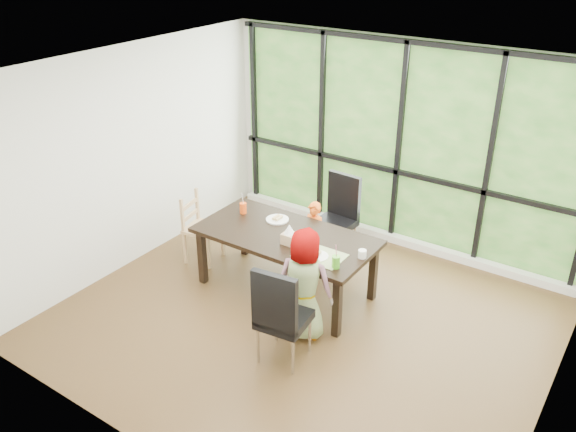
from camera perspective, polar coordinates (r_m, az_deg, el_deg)
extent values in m
plane|color=black|center=(6.65, 1.62, -9.78)|extent=(5.00, 5.00, 0.00)
plane|color=silver|center=(7.80, 10.75, 6.73)|extent=(5.00, 0.00, 5.00)
cube|color=#27511D|center=(7.78, 10.69, 6.69)|extent=(4.80, 0.02, 2.65)
cube|color=silver|center=(8.24, 9.71, -1.98)|extent=(4.80, 0.12, 0.10)
cube|color=black|center=(6.91, -0.22, -4.49)|extent=(2.13, 1.20, 0.75)
cube|color=black|center=(7.57, 4.53, -0.19)|extent=(0.49, 0.49, 1.08)
cube|color=black|center=(5.81, -0.38, -9.24)|extent=(0.51, 0.51, 1.08)
cube|color=tan|center=(7.56, -8.18, -1.18)|extent=(0.47, 0.49, 0.90)
imported|color=orange|center=(7.32, 2.48, -1.93)|extent=(0.35, 0.25, 0.90)
imported|color=slate|center=(6.09, 1.45, -6.51)|extent=(0.67, 0.51, 1.23)
cube|color=tan|center=(6.31, 3.08, -3.81)|extent=(0.51, 0.38, 0.01)
cylinder|color=white|center=(7.02, -1.03, -0.34)|extent=(0.27, 0.27, 0.02)
cylinder|color=white|center=(6.29, 2.81, -3.87)|extent=(0.24, 0.24, 0.02)
cylinder|color=#F35013|center=(7.19, -4.33, 0.77)|extent=(0.08, 0.08, 0.13)
cylinder|color=#55BD28|center=(6.08, 4.61, -4.42)|extent=(0.08, 0.08, 0.13)
cylinder|color=white|center=(6.30, 7.14, -3.63)|extent=(0.09, 0.09, 0.09)
cube|color=tan|center=(6.50, 0.13, -2.16)|extent=(0.14, 0.14, 0.12)
cylinder|color=white|center=(7.15, -4.36, 1.53)|extent=(0.01, 0.04, 0.20)
cylinder|color=pink|center=(6.03, 4.65, -3.55)|extent=(0.01, 0.04, 0.20)
cone|color=white|center=(6.45, 0.13, -1.25)|extent=(0.12, 0.12, 0.11)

